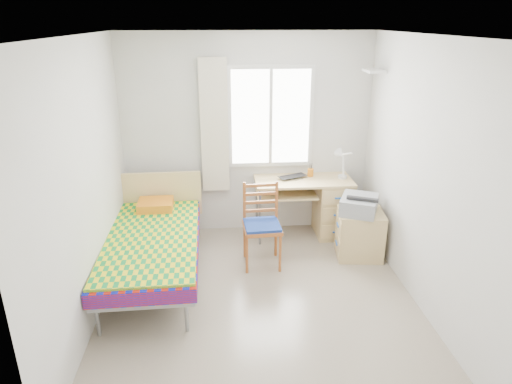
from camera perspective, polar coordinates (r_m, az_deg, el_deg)
floor at (r=4.88m, az=0.41°, el=-13.23°), size 3.50×3.50×0.00m
ceiling at (r=4.04m, az=0.51°, el=18.98°), size 3.50×3.50×0.00m
wall_back at (r=5.95m, az=-1.10°, el=6.96°), size 3.20×0.00×3.20m
wall_left at (r=4.44m, az=-20.58°, el=0.65°), size 0.00×3.50×3.50m
wall_right at (r=4.70m, az=20.28°, el=1.79°), size 0.00×3.50×3.50m
window at (r=5.90m, az=1.84°, el=9.32°), size 1.10×0.04×1.30m
curtain at (r=5.84m, az=-5.22°, el=8.12°), size 0.35×0.05×1.70m
floating_shelf at (r=5.76m, az=14.55°, el=14.44°), size 0.20×0.32×0.03m
bed at (r=5.18m, az=-12.66°, el=-5.91°), size 1.03×2.13×0.92m
desk at (r=6.12m, az=8.94°, el=-1.54°), size 1.25×0.58×0.78m
chair at (r=5.29m, az=0.78°, el=-3.53°), size 0.44×0.44×0.98m
cabinet at (r=5.69m, az=12.79°, el=-5.13°), size 0.59×0.54×0.58m
printer at (r=5.52m, az=12.75°, el=-1.50°), size 0.56×0.59×0.20m
laptop at (r=5.92m, az=4.88°, el=1.74°), size 0.44×0.37×0.03m
pen_cup at (r=6.05m, az=6.82°, el=2.44°), size 0.09×0.09×0.10m
task_lamp at (r=5.84m, az=10.61°, el=3.95°), size 0.24×0.33×0.45m
book at (r=5.96m, az=4.02°, el=-0.23°), size 0.29×0.31×0.02m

